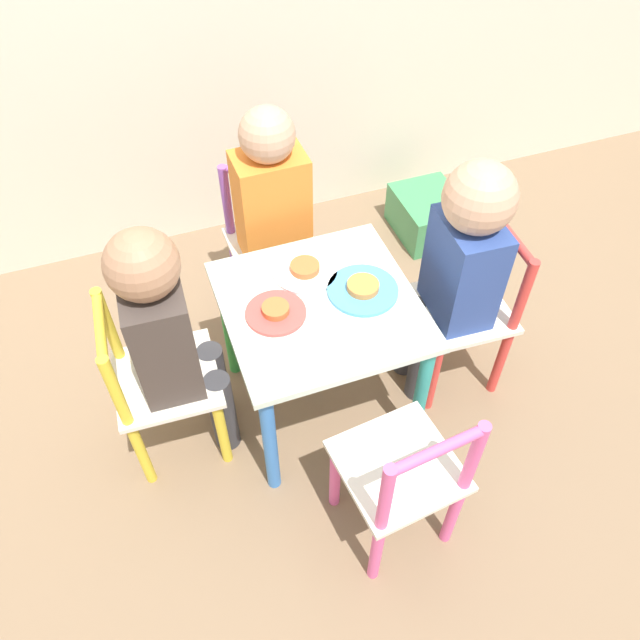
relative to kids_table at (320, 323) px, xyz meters
The scene contains 13 objects.
ground_plane 0.36m from the kids_table, ahead, with size 6.00×6.00×0.00m, color #7F664C.
kids_table is the anchor object (origin of this frame).
chair_yellow 0.44m from the kids_table, behind, with size 0.27×0.27×0.53m.
chair_red 0.44m from the kids_table, ahead, with size 0.27×0.27×0.53m.
chair_purple 0.44m from the kids_table, 90.74° to the left, with size 0.26×0.26×0.53m.
chair_pink 0.44m from the kids_table, 84.03° to the right, with size 0.29×0.29×0.53m.
child_left 0.39m from the kids_table, behind, with size 0.22×0.21×0.76m.
child_right 0.39m from the kids_table, ahead, with size 0.23×0.21×0.76m.
child_back 0.38m from the kids_table, 90.74° to the left, with size 0.20×0.21×0.76m.
plate_left 0.15m from the kids_table, behind, with size 0.15×0.15×0.03m.
plate_right 0.15m from the kids_table, ahead, with size 0.18×0.18×0.03m.
plate_back 0.15m from the kids_table, 90.00° to the left, with size 0.17×0.17×0.03m.
storage_bin 0.93m from the kids_table, 42.92° to the left, with size 0.23×0.27×0.16m.
Camera 1 is at (-0.36, -1.01, 1.57)m, focal length 35.00 mm.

